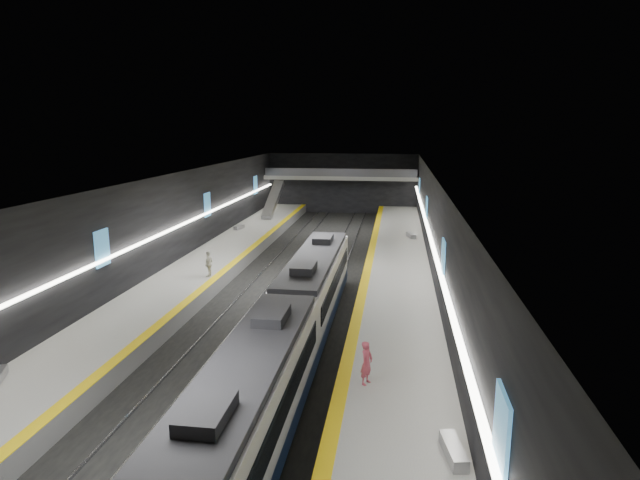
% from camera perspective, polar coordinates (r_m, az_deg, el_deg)
% --- Properties ---
extents(ground, '(70.00, 70.00, 0.00)m').
position_cam_1_polar(ground, '(39.22, -2.93, -5.15)').
color(ground, black).
rests_on(ground, ground).
extents(ceiling, '(20.00, 70.00, 0.04)m').
position_cam_1_polar(ceiling, '(37.63, -3.06, 6.56)').
color(ceiling, beige).
rests_on(ceiling, wall_left).
extents(wall_left, '(0.04, 70.00, 8.00)m').
position_cam_1_polar(wall_left, '(41.33, -16.72, 0.96)').
color(wall_left, black).
rests_on(wall_left, ground).
extents(wall_right, '(0.04, 70.00, 8.00)m').
position_cam_1_polar(wall_right, '(37.61, 12.13, 0.14)').
color(wall_right, black).
rests_on(wall_right, ground).
extents(wall_back, '(20.00, 0.04, 8.00)m').
position_cam_1_polar(wall_back, '(72.51, 2.41, 6.05)').
color(wall_back, black).
rests_on(wall_back, ground).
extents(platform_left, '(5.00, 70.00, 1.00)m').
position_cam_1_polar(platform_left, '(41.15, -13.26, -3.91)').
color(platform_left, slate).
rests_on(platform_left, ground).
extents(tile_surface_left, '(5.00, 70.00, 0.02)m').
position_cam_1_polar(tile_surface_left, '(41.01, -13.29, -3.23)').
color(tile_surface_left, '#A5A4A0').
rests_on(tile_surface_left, platform_left).
extents(tactile_strip_left, '(0.60, 70.00, 0.02)m').
position_cam_1_polar(tactile_strip_left, '(40.26, -10.37, -3.37)').
color(tactile_strip_left, yellow).
rests_on(tactile_strip_left, platform_left).
extents(platform_right, '(5.00, 70.00, 1.00)m').
position_cam_1_polar(platform_right, '(38.38, 8.16, -4.87)').
color(platform_right, slate).
rests_on(platform_right, ground).
extents(tile_surface_right, '(5.00, 70.00, 0.02)m').
position_cam_1_polar(tile_surface_right, '(38.23, 8.19, -4.14)').
color(tile_surface_right, '#A5A4A0').
rests_on(tile_surface_right, platform_right).
extents(tactile_strip_right, '(0.60, 70.00, 0.02)m').
position_cam_1_polar(tactile_strip_right, '(38.28, 4.88, -4.02)').
color(tactile_strip_right, yellow).
rests_on(tactile_strip_right, platform_right).
extents(rails, '(6.52, 70.00, 0.12)m').
position_cam_1_polar(rails, '(39.20, -2.93, -5.07)').
color(rails, gray).
rests_on(rails, ground).
extents(train, '(2.69, 30.04, 3.60)m').
position_cam_1_polar(train, '(25.84, -3.16, -9.30)').
color(train, '#0E1A33').
rests_on(train, ground).
extents(ad_posters, '(19.94, 53.50, 2.20)m').
position_cam_1_polar(ad_posters, '(39.09, -2.71, 1.59)').
color(ad_posters, '#3E87BB').
rests_on(ad_posters, wall_left).
extents(cove_light_left, '(0.25, 68.60, 0.12)m').
position_cam_1_polar(cove_light_left, '(41.28, -16.45, 0.68)').
color(cove_light_left, white).
rests_on(cove_light_left, wall_left).
extents(cove_light_right, '(0.25, 68.60, 0.12)m').
position_cam_1_polar(cove_light_right, '(37.64, 11.81, -0.15)').
color(cove_light_right, white).
rests_on(cove_light_right, wall_right).
extents(mezzanine_bridge, '(20.00, 3.00, 1.50)m').
position_cam_1_polar(mezzanine_bridge, '(70.36, 2.24, 6.71)').
color(mezzanine_bridge, gray).
rests_on(mezzanine_bridge, wall_left).
extents(escalator, '(1.20, 7.50, 3.92)m').
position_cam_1_polar(escalator, '(65.05, -5.03, 4.34)').
color(escalator, '#99999E').
rests_on(escalator, platform_left).
extents(bench_left_far, '(0.77, 1.69, 0.40)m').
position_cam_1_polar(bench_left_far, '(56.62, -8.63, 1.35)').
color(bench_left_far, '#99999E').
rests_on(bench_left_far, platform_left).
extents(bench_right_near, '(0.83, 1.92, 0.45)m').
position_cam_1_polar(bench_right_near, '(19.23, 14.05, -20.99)').
color(bench_right_near, '#99999E').
rests_on(bench_right_near, platform_right).
extents(bench_right_far, '(0.94, 1.87, 0.44)m').
position_cam_1_polar(bench_right_far, '(52.50, 9.69, 0.50)').
color(bench_right_far, '#99999E').
rests_on(bench_right_far, platform_right).
extents(passenger_right_a, '(0.69, 0.80, 1.86)m').
position_cam_1_polar(passenger_right_a, '(22.90, 4.99, -12.97)').
color(passenger_right_a, '#CA4B5E').
rests_on(passenger_right_a, platform_right).
extents(passenger_left_a, '(0.51, 1.13, 1.89)m').
position_cam_1_polar(passenger_left_a, '(39.00, -11.76, -2.52)').
color(passenger_left_a, beige).
rests_on(passenger_left_a, platform_left).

